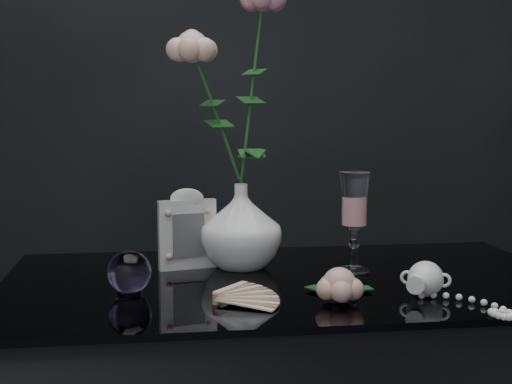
{
  "coord_description": "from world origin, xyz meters",
  "views": [
    {
      "loc": [
        -0.24,
        -1.23,
        1.08
      ],
      "look_at": [
        -0.06,
        0.08,
        0.92
      ],
      "focal_mm": 50.0,
      "sensor_mm": 36.0,
      "label": 1
    }
  ],
  "objects": [
    {
      "name": "vase",
      "position": [
        -0.08,
        0.15,
        0.85
      ],
      "size": [
        0.18,
        0.18,
        0.17
      ],
      "primitive_type": "imported",
      "rotation": [
        0.0,
        0.0,
        0.1
      ],
      "color": "white",
      "rests_on": "table"
    },
    {
      "name": "roses",
      "position": [
        -0.09,
        0.15,
        1.12
      ],
      "size": [
        0.22,
        0.13,
        0.44
      ],
      "color": "#FFB99F",
      "rests_on": "vase"
    },
    {
      "name": "loose_rose",
      "position": [
        0.05,
        -0.12,
        0.79
      ],
      "size": [
        0.19,
        0.21,
        0.06
      ],
      "primitive_type": null,
      "rotation": [
        0.0,
        0.0,
        -0.42
      ],
      "color": "#DC9E8E",
      "rests_on": "table"
    },
    {
      "name": "picture_frame",
      "position": [
        -0.18,
        0.16,
        0.84
      ],
      "size": [
        0.14,
        0.11,
        0.16
      ],
      "primitive_type": null,
      "rotation": [
        0.0,
        0.0,
        0.21
      ],
      "color": "silver",
      "rests_on": "table"
    },
    {
      "name": "paper_fan",
      "position": [
        -0.15,
        -0.1,
        0.77
      ],
      "size": [
        0.23,
        0.19,
        0.02
      ],
      "primitive_type": null,
      "rotation": [
        0.0,
        0.0,
        -0.16
      ],
      "color": "#F2E7C1",
      "rests_on": "table"
    },
    {
      "name": "pearl_jar",
      "position": [
        0.21,
        -0.1,
        0.79
      ],
      "size": [
        0.28,
        0.29,
        0.06
      ],
      "primitive_type": null,
      "rotation": [
        0.0,
        0.0,
        -0.46
      ],
      "color": "white",
      "rests_on": "table"
    },
    {
      "name": "paperweight",
      "position": [
        -0.29,
        -0.01,
        0.8
      ],
      "size": [
        0.09,
        0.09,
        0.08
      ],
      "primitive_type": null,
      "rotation": [
        0.0,
        0.0,
        0.19
      ],
      "color": "#8A6CAF",
      "rests_on": "table"
    },
    {
      "name": "wine_glass",
      "position": [
        0.14,
        0.09,
        0.86
      ],
      "size": [
        0.06,
        0.06,
        0.19
      ],
      "primitive_type": null,
      "rotation": [
        0.0,
        0.0,
        -0.0
      ],
      "color": "white",
      "rests_on": "table"
    }
  ]
}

